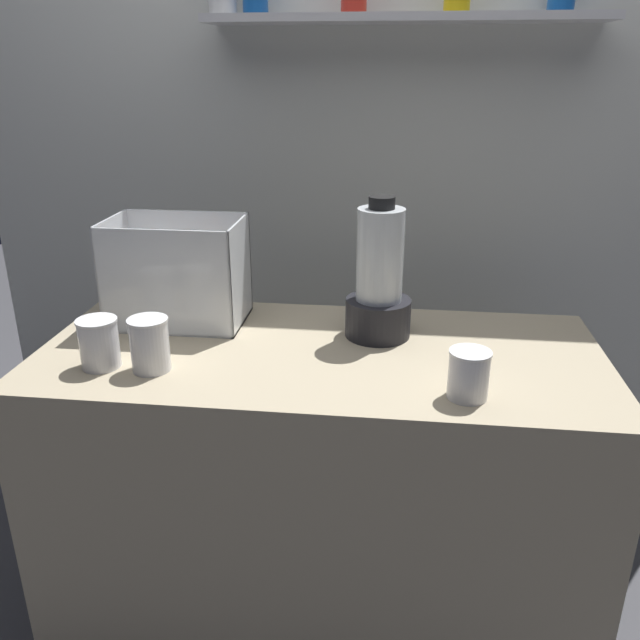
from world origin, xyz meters
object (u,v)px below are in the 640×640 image
carrot_display_bin (181,289)px  juice_cup_orange_far_left (100,346)px  blender_pitcher (379,284)px  juice_cup_carrot_left (150,348)px  juice_cup_orange_middle (468,377)px

carrot_display_bin → juice_cup_orange_far_left: carrot_display_bin is taller
carrot_display_bin → blender_pitcher: 0.54m
juice_cup_carrot_left → juice_cup_orange_middle: (0.72, -0.05, -0.01)m
juice_cup_orange_far_left → blender_pitcher: bearing=22.8°
blender_pitcher → juice_cup_orange_middle: bearing=-57.5°
blender_pitcher → juice_cup_orange_middle: size_ratio=3.40×
juice_cup_orange_far_left → juice_cup_carrot_left: (0.12, -0.00, 0.00)m
juice_cup_orange_middle → juice_cup_carrot_left: bearing=176.1°
juice_cup_orange_middle → juice_cup_orange_far_left: bearing=176.5°
carrot_display_bin → juice_cup_orange_far_left: bearing=-107.4°
carrot_display_bin → blender_pitcher: size_ratio=0.97×
carrot_display_bin → juice_cup_carrot_left: carrot_display_bin is taller
carrot_display_bin → juice_cup_carrot_left: bearing=-85.2°
blender_pitcher → juice_cup_carrot_left: 0.59m
juice_cup_orange_far_left → juice_cup_orange_middle: size_ratio=1.11×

